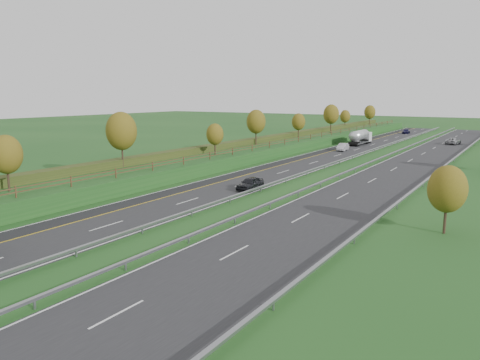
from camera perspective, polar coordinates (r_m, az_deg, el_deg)
The scene contains 17 objects.
ground at distance 78.07m, azimuth 12.36°, elevation 1.33°, with size 400.00×400.00×0.00m, color #1B491A.
near_carriageway at distance 85.57m, azimuth 8.45°, elevation 2.25°, with size 10.50×200.00×0.04m, color black.
far_carriageway at distance 80.52m, azimuth 19.27°, elevation 1.27°, with size 10.50×200.00×0.04m, color black.
hard_shoulder at distance 87.11m, azimuth 6.19°, elevation 2.44°, with size 3.00×200.00×0.04m, color black.
lane_markings at distance 83.14m, azimuth 12.47°, elevation 1.90°, with size 26.75×200.00×0.01m.
embankment_left at distance 91.34m, azimuth 0.97°, elevation 3.49°, with size 12.00×200.00×2.00m, color #1B491A.
hedge_left at distance 92.21m, azimuth -0.10°, elevation 4.52°, with size 2.20×180.00×1.10m, color #283616.
fence_left at distance 88.57m, azimuth 3.34°, elevation 4.38°, with size 0.12×189.06×1.20m.
median_barrier_near at distance 83.41m, azimuth 12.06°, elevation 2.33°, with size 0.32×200.00×0.71m.
median_barrier_far at distance 81.84m, azimuth 15.41°, elevation 2.04°, with size 0.32×200.00×0.71m.
outer_barrier_far at distance 79.40m, azimuth 23.38°, elevation 1.31°, with size 0.32×200.00×0.71m.
trees_left at distance 87.80m, azimuth 0.04°, elevation 6.73°, with size 6.64×164.30×7.66m.
road_tanker at distance 117.34m, azimuth 14.46°, elevation 5.11°, with size 2.40×11.22×3.46m.
car_dark_near at distance 59.29m, azimuth 1.24°, elevation -0.41°, with size 1.90×4.73×1.61m, color black.
car_silver_mid at distance 103.22m, azimuth 12.41°, elevation 3.95°, with size 1.69×4.84×1.60m, color #B1B0B5.
car_small_far at distance 154.47m, azimuth 19.59°, elevation 5.59°, with size 1.82×4.48×1.30m, color #131136.
car_oncoming at distance 125.51m, azimuth 24.56°, elevation 4.35°, with size 2.63×5.70×1.58m, color #A5A5A9.
Camera 1 is at (33.67, -17.76, 11.93)m, focal length 35.00 mm.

